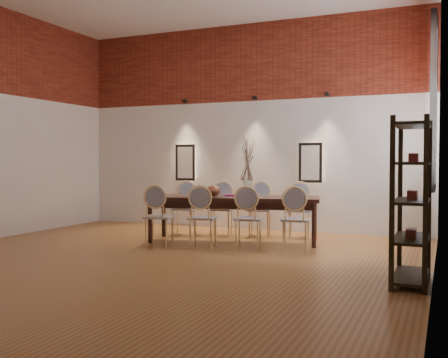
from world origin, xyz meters
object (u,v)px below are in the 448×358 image
at_px(chair_near_d, 295,220).
at_px(chair_far_d, 299,210).
at_px(dining_table, 233,219).
at_px(chair_near_b, 203,218).
at_px(chair_near_c, 248,219).
at_px(chair_far_b, 221,209).
at_px(bowl, 213,191).
at_px(shelving_rack, 412,201).
at_px(chair_near_a, 159,217).
at_px(book, 233,195).
at_px(chair_far_c, 260,210).
at_px(vase, 247,187).
at_px(chair_far_a, 184,208).

distance_m(chair_near_d, chair_far_d, 1.46).
xyz_separation_m(dining_table, chair_near_b, (-0.18, -0.79, 0.09)).
relative_size(dining_table, chair_near_c, 2.97).
height_order(chair_far_b, bowl, chair_far_b).
relative_size(chair_near_c, chair_far_d, 1.00).
distance_m(chair_near_d, shelving_rack, 2.29).
xyz_separation_m(chair_near_d, shelving_rack, (1.70, -1.46, 0.43)).
distance_m(chair_near_a, book, 1.35).
height_order(chair_near_b, chair_far_c, same).
height_order(chair_near_d, vase, vase).
height_order(chair_far_b, shelving_rack, shelving_rack).
distance_m(vase, bowl, 0.57).
xyz_separation_m(chair_far_c, vase, (0.04, -0.74, 0.43)).
distance_m(chair_far_b, chair_far_c, 0.70).
height_order(chair_near_b, shelving_rack, shelving_rack).
relative_size(chair_far_b, shelving_rack, 0.52).
relative_size(chair_far_d, vase, 3.13).
height_order(dining_table, chair_far_d, chair_far_d).
xyz_separation_m(chair_near_a, chair_far_b, (0.37, 1.57, 0.00)).
height_order(chair_far_c, chair_far_d, same).
bearing_deg(chair_near_b, dining_table, 64.42).
distance_m(chair_near_a, chair_far_d, 2.55).
xyz_separation_m(dining_table, shelving_rack, (2.88, -1.95, 0.53)).
height_order(dining_table, vase, vase).
height_order(vase, book, vase).
distance_m(chair_near_d, book, 1.37).
xyz_separation_m(chair_near_a, bowl, (0.55, 0.82, 0.37)).
distance_m(chair_far_b, vase, 1.03).
height_order(dining_table, bowl, bowl).
relative_size(chair_near_a, shelving_rack, 0.52).
relative_size(dining_table, chair_far_b, 2.97).
relative_size(book, shelving_rack, 0.14).
xyz_separation_m(dining_table, chair_far_b, (-0.50, 0.64, 0.09)).
relative_size(vase, bowl, 1.25).
height_order(chair_far_c, vase, vase).
bearing_deg(chair_far_b, book, 117.28).
relative_size(chair_far_a, bowl, 3.92).
bearing_deg(shelving_rack, chair_near_b, 159.56).
bearing_deg(chair_far_c, book, 60.13).
relative_size(dining_table, book, 10.73).
bearing_deg(book, chair_far_c, 72.52).
distance_m(chair_far_a, chair_far_d, 2.09).
distance_m(chair_near_c, chair_near_d, 0.70).
bearing_deg(chair_near_c, chair_far_c, 90.00).
xyz_separation_m(chair_far_a, chair_far_d, (2.04, 0.45, 0.00)).
distance_m(chair_near_d, bowl, 1.58).
distance_m(chair_near_d, chair_far_a, 2.55).
xyz_separation_m(chair_near_c, chair_far_a, (-1.67, 1.12, 0.00)).
height_order(chair_far_a, chair_far_d, same).
bearing_deg(chair_near_b, book, 68.00).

